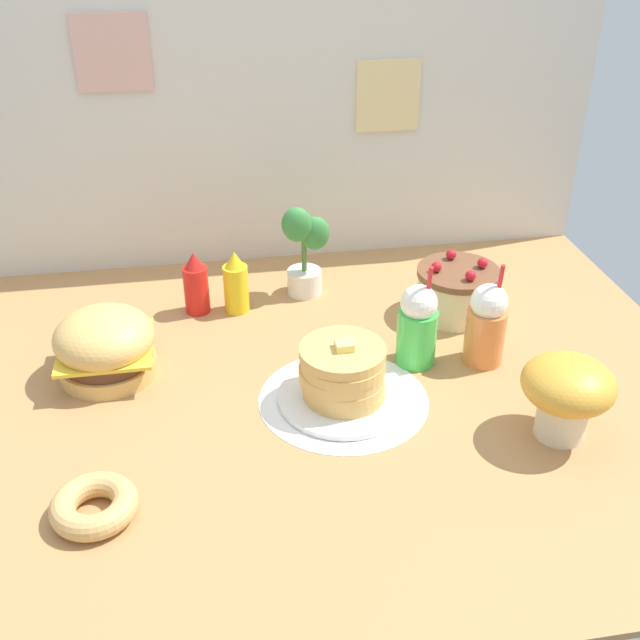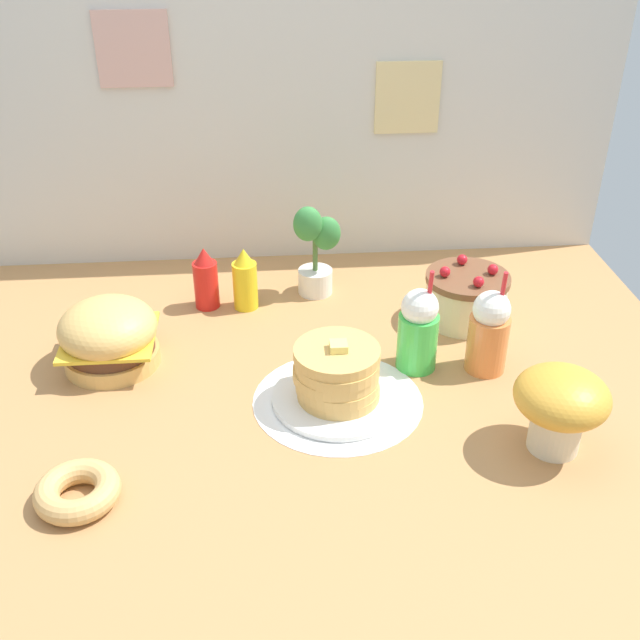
% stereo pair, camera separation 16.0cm
% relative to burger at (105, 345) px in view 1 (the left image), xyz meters
% --- Properties ---
extents(ground_plane, '(2.42, 1.77, 0.02)m').
position_rel_burger_xyz_m(ground_plane, '(0.52, -0.18, -0.11)').
color(ground_plane, '#B27F4C').
extents(back_wall, '(2.42, 0.04, 1.05)m').
position_rel_burger_xyz_m(back_wall, '(0.52, 0.70, 0.43)').
color(back_wall, beige).
rests_on(back_wall, ground_plane).
extents(doily_mat, '(0.47, 0.47, 0.00)m').
position_rel_burger_xyz_m(doily_mat, '(0.65, -0.24, -0.10)').
color(doily_mat, white).
rests_on(doily_mat, ground_plane).
extents(burger, '(0.29, 0.29, 0.21)m').
position_rel_burger_xyz_m(burger, '(0.00, 0.00, 0.00)').
color(burger, '#DBA859').
rests_on(burger, ground_plane).
extents(pancake_stack, '(0.37, 0.37, 0.19)m').
position_rel_burger_xyz_m(pancake_stack, '(0.65, -0.24, -0.02)').
color(pancake_stack, white).
rests_on(pancake_stack, doily_mat).
extents(layer_cake, '(0.27, 0.27, 0.20)m').
position_rel_burger_xyz_m(layer_cake, '(1.11, 0.17, -0.01)').
color(layer_cake, beige).
rests_on(layer_cake, ground_plane).
extents(ketchup_bottle, '(0.08, 0.08, 0.22)m').
position_rel_burger_xyz_m(ketchup_bottle, '(0.27, 0.32, 0.00)').
color(ketchup_bottle, red).
rests_on(ketchup_bottle, ground_plane).
extents(mustard_bottle, '(0.08, 0.08, 0.22)m').
position_rel_burger_xyz_m(mustard_bottle, '(0.40, 0.31, 0.00)').
color(mustard_bottle, yellow).
rests_on(mustard_bottle, ground_plane).
extents(cream_soda_cup, '(0.12, 0.12, 0.32)m').
position_rel_burger_xyz_m(cream_soda_cup, '(0.90, -0.09, 0.03)').
color(cream_soda_cup, green).
rests_on(cream_soda_cup, ground_plane).
extents(orange_float_cup, '(0.12, 0.12, 0.32)m').
position_rel_burger_xyz_m(orange_float_cup, '(1.10, -0.12, 0.03)').
color(orange_float_cup, orange).
rests_on(orange_float_cup, ground_plane).
extents(donut_pink_glaze, '(0.20, 0.20, 0.06)m').
position_rel_burger_xyz_m(donut_pink_glaze, '(0.01, -0.57, -0.07)').
color(donut_pink_glaze, tan).
rests_on(donut_pink_glaze, ground_plane).
extents(potted_plant, '(0.16, 0.12, 0.33)m').
position_rel_burger_xyz_m(potted_plant, '(0.63, 0.39, 0.08)').
color(potted_plant, white).
rests_on(potted_plant, ground_plane).
extents(mushroom_stool, '(0.24, 0.24, 0.23)m').
position_rel_burger_xyz_m(mushroom_stool, '(1.18, -0.48, 0.04)').
color(mushroom_stool, beige).
rests_on(mushroom_stool, ground_plane).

